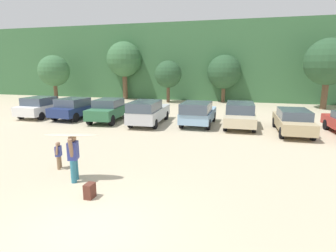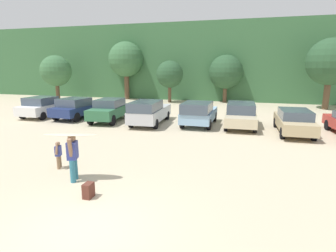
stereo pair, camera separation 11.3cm
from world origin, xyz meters
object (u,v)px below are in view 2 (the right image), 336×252
at_px(parked_car_white, 44,106).
at_px(parked_car_silver, 149,112).
at_px(parked_car_forest_green, 109,110).
at_px(parked_car_tan, 294,121).
at_px(parked_car_sky_blue, 199,113).
at_px(parked_car_champagne, 241,114).
at_px(person_child, 58,153).
at_px(backpack_dropped, 88,190).
at_px(parked_car_navy, 78,108).
at_px(person_adult, 73,155).
at_px(surfboard_cream, 70,135).

distance_m(parked_car_white, parked_car_silver, 8.83).
bearing_deg(parked_car_forest_green, parked_car_tan, -96.65).
bearing_deg(parked_car_forest_green, parked_car_sky_blue, -92.78).
relative_size(parked_car_champagne, person_child, 4.50).
distance_m(person_child, backpack_dropped, 3.04).
relative_size(parked_car_navy, parked_car_sky_blue, 1.08).
relative_size(parked_car_silver, person_adult, 2.99).
relative_size(parked_car_white, parked_car_forest_green, 1.03).
xyz_separation_m(parked_car_tan, backpack_dropped, (-7.09, -10.32, -0.52)).
bearing_deg(parked_car_white, parked_car_navy, -87.84).
bearing_deg(parked_car_white, parked_car_silver, -93.12).
height_order(parked_car_white, parked_car_champagne, parked_car_white).
bearing_deg(parked_car_silver, parked_car_sky_blue, -85.24).
xyz_separation_m(parked_car_champagne, parked_car_tan, (3.01, -1.20, -0.06)).
bearing_deg(parked_car_navy, person_child, -145.62).
xyz_separation_m(parked_car_white, parked_car_sky_blue, (12.09, -0.14, 0.07)).
distance_m(parked_car_tan, person_child, 12.72).
bearing_deg(parked_car_navy, backpack_dropped, -140.72).
xyz_separation_m(parked_car_tan, person_child, (-9.48, -8.49, -0.16)).
bearing_deg(person_adult, parked_car_navy, -76.38).
relative_size(parked_car_silver, surfboard_cream, 2.57).
bearing_deg(parked_car_tan, parked_car_white, 86.22).
relative_size(parked_car_forest_green, surfboard_cream, 2.21).
distance_m(parked_car_navy, parked_car_sky_blue, 9.19).
bearing_deg(backpack_dropped, person_child, 142.50).
relative_size(parked_car_forest_green, backpack_dropped, 9.29).
relative_size(parked_car_silver, person_child, 4.65).
bearing_deg(parked_car_white, parked_car_sky_blue, -90.12).
bearing_deg(person_child, parked_car_tan, -157.47).
xyz_separation_m(parked_car_white, surfboard_cream, (9.46, -10.09, 0.82)).
relative_size(parked_car_white, surfboard_cream, 2.28).
xyz_separation_m(parked_car_navy, parked_car_forest_green, (2.86, -0.43, 0.04)).
bearing_deg(parked_car_champagne, parked_car_navy, 90.34).
distance_m(parked_car_forest_green, person_adult, 10.47).
relative_size(parked_car_white, person_adult, 2.66).
height_order(parked_car_sky_blue, surfboard_cream, surfboard_cream).
xyz_separation_m(parked_car_white, parked_car_forest_green, (5.76, -0.35, 0.05)).
xyz_separation_m(parked_car_forest_green, parked_car_sky_blue, (6.33, 0.20, 0.02)).
relative_size(parked_car_champagne, surfboard_cream, 2.48).
bearing_deg(parked_car_white, person_child, -137.67).
bearing_deg(parked_car_champagne, backpack_dropped, 159.17).
bearing_deg(parked_car_champagne, person_child, 144.92).
distance_m(parked_car_forest_green, parked_car_sky_blue, 6.34).
xyz_separation_m(parked_car_white, backpack_dropped, (10.66, -11.10, -0.56)).
height_order(parked_car_tan, person_adult, person_adult).
xyz_separation_m(parked_car_navy, surfboard_cream, (6.56, -10.17, 0.81)).
relative_size(parked_car_sky_blue, person_child, 4.02).
xyz_separation_m(parked_car_champagne, person_adult, (-5.23, -10.55, 0.11)).
bearing_deg(parked_car_tan, person_adult, 137.35).
distance_m(parked_car_silver, backpack_dropped, 10.71).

